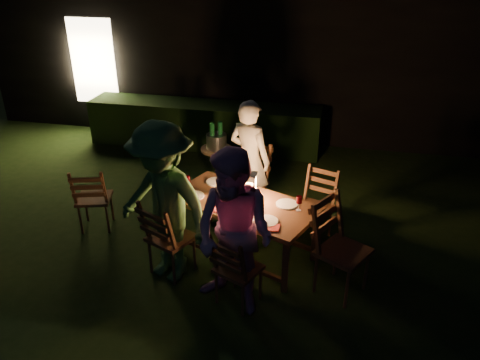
% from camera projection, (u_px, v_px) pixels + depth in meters
% --- Properties ---
extents(garden_envelope, '(40.00, 40.00, 3.20)m').
position_uv_depth(garden_envelope, '(256.00, 37.00, 10.01)').
color(garden_envelope, black).
rests_on(garden_envelope, ground).
extents(dining_table, '(1.87, 1.40, 0.70)m').
position_uv_depth(dining_table, '(243.00, 207.00, 5.39)').
color(dining_table, '#53301B').
rests_on(dining_table, ground).
extents(chair_near_left, '(0.59, 0.61, 0.98)m').
position_uv_depth(chair_near_left, '(171.00, 250.00, 5.20)').
color(chair_near_left, '#53301B').
rests_on(chair_near_left, ground).
extents(chair_near_right, '(0.55, 0.56, 0.91)m').
position_uv_depth(chair_near_right, '(237.00, 281.00, 4.75)').
color(chair_near_right, '#53301B').
rests_on(chair_near_right, ground).
extents(chair_far_left, '(0.61, 0.63, 1.04)m').
position_uv_depth(chair_far_left, '(247.00, 194.00, 6.33)').
color(chair_far_left, '#53301B').
rests_on(chair_far_left, ground).
extents(chair_far_right, '(0.54, 0.56, 0.93)m').
position_uv_depth(chair_far_right, '(314.00, 218.00, 5.84)').
color(chair_far_right, '#53301B').
rests_on(chair_far_right, ground).
extents(chair_end, '(0.69, 0.68, 1.09)m').
position_uv_depth(chair_end, '(340.00, 264.00, 4.91)').
color(chair_end, '#53301B').
rests_on(chair_end, ground).
extents(chair_spare, '(0.52, 0.55, 0.93)m').
position_uv_depth(chair_spare, '(95.00, 209.00, 6.04)').
color(chair_spare, '#53301B').
rests_on(chair_spare, ground).
extents(person_house_side, '(0.69, 0.58, 1.62)m').
position_uv_depth(person_house_side, '(249.00, 160.00, 6.14)').
color(person_house_side, silver).
rests_on(person_house_side, ground).
extents(person_opp_right, '(1.02, 0.92, 1.73)m').
position_uv_depth(person_opp_right, '(234.00, 234.00, 4.45)').
color(person_opp_right, '#C98ABE').
rests_on(person_opp_right, ground).
extents(person_opp_left, '(1.34, 1.06, 1.82)m').
position_uv_depth(person_opp_left, '(164.00, 204.00, 4.89)').
color(person_opp_left, '#3B7038').
rests_on(person_opp_left, ground).
extents(lantern, '(0.16, 0.16, 0.35)m').
position_uv_depth(lantern, '(249.00, 189.00, 5.30)').
color(lantern, white).
rests_on(lantern, dining_table).
extents(plate_far_left, '(0.25, 0.25, 0.01)m').
position_uv_depth(plate_far_left, '(216.00, 182.00, 5.80)').
color(plate_far_left, white).
rests_on(plate_far_left, dining_table).
extents(plate_near_left, '(0.25, 0.25, 0.01)m').
position_uv_depth(plate_near_left, '(194.00, 196.00, 5.47)').
color(plate_near_left, white).
rests_on(plate_near_left, dining_table).
extents(plate_far_right, '(0.25, 0.25, 0.01)m').
position_uv_depth(plate_far_right, '(287.00, 204.00, 5.29)').
color(plate_far_right, white).
rests_on(plate_far_right, dining_table).
extents(plate_near_right, '(0.25, 0.25, 0.01)m').
position_uv_depth(plate_near_right, '(267.00, 221.00, 4.97)').
color(plate_near_right, white).
rests_on(plate_near_right, dining_table).
extents(wineglass_a, '(0.06, 0.06, 0.18)m').
position_uv_depth(wineglass_a, '(235.00, 179.00, 5.68)').
color(wineglass_a, '#59070F').
rests_on(wineglass_a, dining_table).
extents(wineglass_b, '(0.06, 0.06, 0.18)m').
position_uv_depth(wineglass_b, '(188.00, 183.00, 5.59)').
color(wineglass_b, '#59070F').
rests_on(wineglass_b, dining_table).
extents(wineglass_c, '(0.06, 0.06, 0.18)m').
position_uv_depth(wineglass_c, '(252.00, 213.00, 4.96)').
color(wineglass_c, '#59070F').
rests_on(wineglass_c, dining_table).
extents(wineglass_d, '(0.06, 0.06, 0.18)m').
position_uv_depth(wineglass_d, '(299.00, 204.00, 5.14)').
color(wineglass_d, '#59070F').
rests_on(wineglass_d, dining_table).
extents(wineglass_e, '(0.06, 0.06, 0.18)m').
position_uv_depth(wineglass_e, '(220.00, 203.00, 5.15)').
color(wineglass_e, silver).
rests_on(wineglass_e, dining_table).
extents(bottle_table, '(0.07, 0.07, 0.28)m').
position_uv_depth(bottle_table, '(225.00, 185.00, 5.42)').
color(bottle_table, '#0F471E').
rests_on(bottle_table, dining_table).
extents(napkin_left, '(0.18, 0.14, 0.01)m').
position_uv_depth(napkin_left, '(216.00, 209.00, 5.20)').
color(napkin_left, red).
rests_on(napkin_left, dining_table).
extents(napkin_right, '(0.18, 0.14, 0.01)m').
position_uv_depth(napkin_right, '(271.00, 227.00, 4.86)').
color(napkin_right, red).
rests_on(napkin_right, dining_table).
extents(phone, '(0.14, 0.07, 0.01)m').
position_uv_depth(phone, '(185.00, 197.00, 5.45)').
color(phone, black).
rests_on(phone, dining_table).
extents(side_table, '(0.47, 0.47, 0.64)m').
position_uv_depth(side_table, '(217.00, 153.00, 6.97)').
color(side_table, olive).
rests_on(side_table, ground).
extents(ice_bucket, '(0.30, 0.30, 0.22)m').
position_uv_depth(ice_bucket, '(216.00, 141.00, 6.89)').
color(ice_bucket, '#A5A8AD').
rests_on(ice_bucket, side_table).
extents(bottle_bucket_a, '(0.07, 0.07, 0.32)m').
position_uv_depth(bottle_bucket_a, '(212.00, 139.00, 6.84)').
color(bottle_bucket_a, '#0F471E').
rests_on(bottle_bucket_a, side_table).
extents(bottle_bucket_b, '(0.07, 0.07, 0.32)m').
position_uv_depth(bottle_bucket_b, '(220.00, 137.00, 6.89)').
color(bottle_bucket_b, '#0F471E').
rests_on(bottle_bucket_b, side_table).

